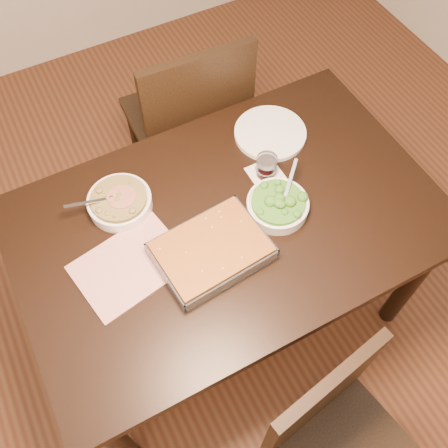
% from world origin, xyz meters
% --- Properties ---
extents(ground, '(4.00, 4.00, 0.00)m').
position_xyz_m(ground, '(0.00, 0.00, 0.00)').
color(ground, '#4F2716').
rests_on(ground, ground).
extents(table, '(1.40, 0.90, 0.75)m').
position_xyz_m(table, '(0.00, 0.00, 0.65)').
color(table, black).
rests_on(table, ground).
extents(magazine_a, '(0.37, 0.30, 0.01)m').
position_xyz_m(magazine_a, '(-0.35, -0.01, 0.75)').
color(magazine_a, '#9D2D2E').
rests_on(magazine_a, table).
extents(coaster, '(0.11, 0.11, 0.00)m').
position_xyz_m(coaster, '(0.20, 0.10, 0.75)').
color(coaster, white).
rests_on(coaster, table).
extents(stew_bowl, '(0.24, 0.21, 0.08)m').
position_xyz_m(stew_bowl, '(-0.30, 0.21, 0.78)').
color(stew_bowl, white).
rests_on(stew_bowl, table).
extents(broccoli_bowl, '(0.21, 0.21, 0.08)m').
position_xyz_m(broccoli_bowl, '(0.16, -0.04, 0.78)').
color(broccoli_bowl, white).
rests_on(broccoli_bowl, table).
extents(baking_dish, '(0.36, 0.28, 0.06)m').
position_xyz_m(baking_dish, '(-0.11, -0.10, 0.78)').
color(baking_dish, silver).
rests_on(baking_dish, table).
extents(wine_tumbler, '(0.07, 0.07, 0.08)m').
position_xyz_m(wine_tumbler, '(0.20, 0.10, 0.80)').
color(wine_tumbler, black).
rests_on(wine_tumbler, coaster).
extents(dinner_plate, '(0.26, 0.26, 0.02)m').
position_xyz_m(dinner_plate, '(0.31, 0.25, 0.76)').
color(dinner_plate, white).
rests_on(dinner_plate, table).
extents(chair_near, '(0.47, 0.47, 0.86)m').
position_xyz_m(chair_near, '(-0.00, -0.71, 0.48)').
color(chair_near, black).
rests_on(chair_near, ground).
extents(chair_far, '(0.48, 0.48, 0.98)m').
position_xyz_m(chair_far, '(0.15, 0.64, 0.55)').
color(chair_far, black).
rests_on(chair_far, ground).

